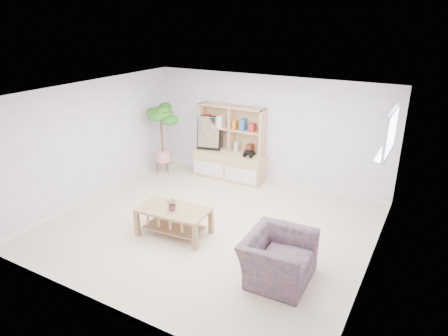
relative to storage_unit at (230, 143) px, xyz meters
The scene contains 14 objects.
floor 2.52m from the storage_unit, 70.36° to the right, with size 5.50×5.00×0.01m, color beige.
ceiling 2.84m from the storage_unit, 70.36° to the right, with size 5.50×5.00×0.01m, color white.
walls 2.40m from the storage_unit, 70.36° to the right, with size 5.51×5.01×2.40m.
baseboard 2.51m from the storage_unit, 70.36° to the right, with size 5.50×5.00×0.10m, color white, non-canonical shape.
window 4.06m from the storage_unit, 24.92° to the right, with size 0.10×0.98×0.68m, color white, non-canonical shape.
window_sill 3.93m from the storage_unit, 25.30° to the right, with size 0.14×1.00×0.04m, color white.
storage_unit is the anchor object (origin of this frame).
poster 0.55m from the storage_unit, behind, with size 0.57×0.13×0.79m, color gold, non-canonical shape.
toy_truck 0.55m from the storage_unit, ahead, with size 0.30×0.20×0.16m, color black, non-canonical shape.
coffee_table 2.83m from the storage_unit, 81.54° to the right, with size 1.21×0.66×0.49m, color olive, non-canonical shape.
table_plant 2.83m from the storage_unit, 81.13° to the right, with size 0.22×0.19×0.24m, color #155713.
floor_tree 1.60m from the storage_unit, 160.16° to the right, with size 0.63×0.63×1.70m, color #1D6917, non-canonical shape.
armchair 3.90m from the storage_unit, 51.03° to the right, with size 1.04×0.91×0.77m, color navy.
sill_plant 3.87m from the storage_unit, 22.23° to the right, with size 0.14×0.11×0.25m, color #1D6917.
Camera 1 is at (3.34, -5.37, 3.59)m, focal length 32.00 mm.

